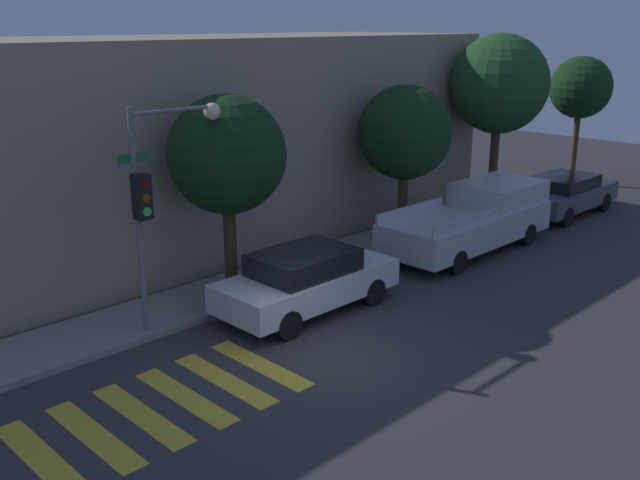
% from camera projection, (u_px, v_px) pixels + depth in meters
% --- Properties ---
extents(ground_plane, '(60.00, 60.00, 0.00)m').
position_uv_depth(ground_plane, '(331.00, 359.00, 13.93)').
color(ground_plane, '#333335').
extents(sidewalk, '(26.00, 1.96, 0.14)m').
position_uv_depth(sidewalk, '(204.00, 299.00, 16.75)').
color(sidewalk, gray).
rests_on(sidewalk, ground).
extents(building_row, '(26.00, 6.00, 5.92)m').
position_uv_depth(building_row, '(101.00, 154.00, 18.87)').
color(building_row, gray).
rests_on(building_row, ground).
extents(crosswalk, '(4.79, 2.60, 0.00)m').
position_uv_depth(crosswalk, '(164.00, 406.00, 12.25)').
color(crosswalk, gold).
rests_on(crosswalk, ground).
extents(traffic_light_pole, '(2.46, 0.56, 4.77)m').
position_uv_depth(traffic_light_pole, '(159.00, 181.00, 14.24)').
color(traffic_light_pole, slate).
rests_on(traffic_light_pole, ground).
extents(sedan_near_corner, '(4.33, 1.85, 1.45)m').
position_uv_depth(sedan_near_corner, '(306.00, 280.00, 16.04)').
color(sedan_near_corner, silver).
rests_on(sedan_near_corner, ground).
extents(pickup_truck, '(5.77, 2.12, 1.79)m').
position_uv_depth(pickup_truck, '(474.00, 218.00, 20.49)').
color(pickup_truck, '#BCBCC1').
rests_on(pickup_truck, ground).
extents(sedan_middle, '(4.47, 1.86, 1.35)m').
position_uv_depth(sedan_middle, '(564.00, 193.00, 24.21)').
color(sedan_middle, '#4C5156').
rests_on(sedan_middle, ground).
extents(tree_near_corner, '(2.76, 2.76, 4.79)m').
position_uv_depth(tree_near_corner, '(227.00, 156.00, 16.31)').
color(tree_near_corner, '#42301E').
rests_on(tree_near_corner, ground).
extents(tree_midblock, '(2.76, 2.76, 4.62)m').
position_uv_depth(tree_midblock, '(405.00, 133.00, 20.73)').
color(tree_midblock, '#4C3823').
rests_on(tree_midblock, ground).
extents(tree_far_end, '(3.30, 3.30, 5.98)m').
position_uv_depth(tree_far_end, '(499.00, 85.00, 23.74)').
color(tree_far_end, '#4C3823').
rests_on(tree_far_end, ground).
extents(tree_behind_truck, '(2.42, 2.42, 5.06)m').
position_uv_depth(tree_behind_truck, '(581.00, 88.00, 27.92)').
color(tree_behind_truck, '#4C3823').
rests_on(tree_behind_truck, ground).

